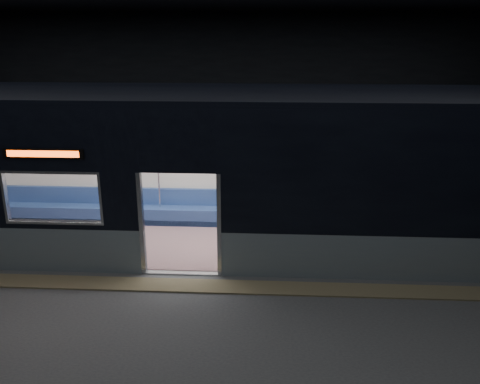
{
  "coord_description": "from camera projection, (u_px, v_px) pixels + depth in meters",
  "views": [
    {
      "loc": [
        1.63,
        -7.78,
        4.58
      ],
      "look_at": [
        1.06,
        2.3,
        1.29
      ],
      "focal_mm": 38.0,
      "sensor_mm": 36.0,
      "label": 1
    }
  ],
  "objects": [
    {
      "name": "station_floor",
      "position": [
        172.0,
        302.0,
        8.9
      ],
      "size": [
        24.0,
        14.0,
        0.01
      ],
      "primitive_type": "cube",
      "color": "#47494C",
      "rests_on": "ground"
    },
    {
      "name": "station_envelope",
      "position": [
        162.0,
        90.0,
        7.76
      ],
      "size": [
        24.0,
        14.0,
        5.0
      ],
      "color": "black",
      "rests_on": "station_floor"
    },
    {
      "name": "tactile_strip",
      "position": [
        178.0,
        285.0,
        9.41
      ],
      "size": [
        22.8,
        0.5,
        0.03
      ],
      "primitive_type": "cube",
      "color": "#8C7F59",
      "rests_on": "station_floor"
    },
    {
      "name": "metro_car",
      "position": [
        191.0,
        163.0,
        10.74
      ],
      "size": [
        18.0,
        3.04,
        3.35
      ],
      "color": "gray",
      "rests_on": "station_floor"
    },
    {
      "name": "passenger",
      "position": [
        247.0,
        194.0,
        11.94
      ],
      "size": [
        0.47,
        0.78,
        1.47
      ],
      "rotation": [
        0.0,
        0.0,
        0.15
      ],
      "color": "black",
      "rests_on": "metro_car"
    },
    {
      "name": "handbag",
      "position": [
        249.0,
        203.0,
        11.74
      ],
      "size": [
        0.37,
        0.34,
        0.16
      ],
      "primitive_type": "cube",
      "rotation": [
        0.0,
        0.0,
        0.27
      ],
      "color": "black",
      "rests_on": "passenger"
    },
    {
      "name": "transit_map",
      "position": [
        412.0,
        167.0,
        11.83
      ],
      "size": [
        0.97,
        0.03,
        0.63
      ],
      "primitive_type": "cube",
      "color": "white",
      "rests_on": "metro_car"
    }
  ]
}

